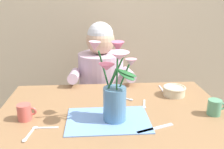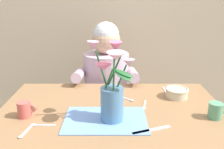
{
  "view_description": "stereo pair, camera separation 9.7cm",
  "coord_description": "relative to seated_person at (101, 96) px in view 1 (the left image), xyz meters",
  "views": [
    {
      "loc": [
        -0.09,
        -1.2,
        1.33
      ],
      "look_at": [
        -0.0,
        0.05,
        0.92
      ],
      "focal_mm": 40.16,
      "sensor_mm": 36.0,
      "label": 1
    },
    {
      "loc": [
        0.0,
        -1.21,
        1.33
      ],
      "look_at": [
        -0.0,
        0.05,
        0.92
      ],
      "focal_mm": 40.16,
      "sensor_mm": 36.0,
      "label": 2
    }
  ],
  "objects": [
    {
      "name": "spoon_4",
      "position": [
        -0.34,
        -0.86,
        0.18
      ],
      "size": [
        0.04,
        0.12,
        0.01
      ],
      "color": "silver",
      "rests_on": "dining_table"
    },
    {
      "name": "dining_table",
      "position": [
        0.04,
        -0.62,
        0.08
      ],
      "size": [
        1.2,
        0.8,
        0.74
      ],
      "color": "olive",
      "rests_on": "ground_plane"
    },
    {
      "name": "spoon_2",
      "position": [
        0.14,
        -0.48,
        0.18
      ],
      "size": [
        0.1,
        0.09,
        0.01
      ],
      "color": "silver",
      "rests_on": "dining_table"
    },
    {
      "name": "striped_placemat",
      "position": [
        0.01,
        -0.73,
        0.18
      ],
      "size": [
        0.4,
        0.28,
        0.0
      ],
      "primitive_type": "cube",
      "color": "#6B93D1",
      "rests_on": "dining_table"
    },
    {
      "name": "spoon_3",
      "position": [
        -0.3,
        -0.78,
        0.18
      ],
      "size": [
        0.12,
        0.02,
        0.01
      ],
      "color": "silver",
      "rests_on": "dining_table"
    },
    {
      "name": "ceramic_bowl",
      "position": [
        0.43,
        -0.45,
        0.21
      ],
      "size": [
        0.14,
        0.14,
        0.06
      ],
      "color": "beige",
      "rests_on": "dining_table"
    },
    {
      "name": "spoon_0",
      "position": [
        0.38,
        -0.36,
        0.18
      ],
      "size": [
        0.02,
        0.12,
        0.01
      ],
      "color": "silver",
      "rests_on": "dining_table"
    },
    {
      "name": "dinner_knife",
      "position": [
        0.22,
        -0.83,
        0.18
      ],
      "size": [
        0.18,
        0.08,
        0.0
      ],
      "primitive_type": "cube",
      "rotation": [
        0.0,
        0.0,
        0.36
      ],
      "color": "silver",
      "rests_on": "dining_table"
    },
    {
      "name": "seated_person",
      "position": [
        0.0,
        0.0,
        0.0
      ],
      "size": [
        0.45,
        0.47,
        1.14
      ],
      "rotation": [
        0.0,
        0.0,
        0.01
      ],
      "color": "#4C4C56",
      "rests_on": "ground_plane"
    },
    {
      "name": "spoon_1",
      "position": [
        0.22,
        -0.58,
        0.18
      ],
      "size": [
        0.04,
        0.12,
        0.01
      ],
      "color": "silver",
      "rests_on": "dining_table"
    },
    {
      "name": "tea_cup",
      "position": [
        0.55,
        -0.71,
        0.22
      ],
      "size": [
        0.09,
        0.07,
        0.08
      ],
      "color": "#569970",
      "rests_on": "dining_table"
    },
    {
      "name": "wood_panel_backdrop",
      "position": [
        0.04,
        0.43,
        0.69
      ],
      "size": [
        4.0,
        0.1,
        2.5
      ],
      "primitive_type": "cube",
      "color": "tan",
      "rests_on": "ground_plane"
    },
    {
      "name": "flower_vase",
      "position": [
        0.04,
        -0.73,
        0.34
      ],
      "size": [
        0.24,
        0.18,
        0.38
      ],
      "color": "teal",
      "rests_on": "dining_table"
    },
    {
      "name": "ceramic_mug",
      "position": [
        -0.39,
        -0.69,
        0.22
      ],
      "size": [
        0.09,
        0.07,
        0.08
      ],
      "color": "#CC564C",
      "rests_on": "dining_table"
    }
  ]
}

